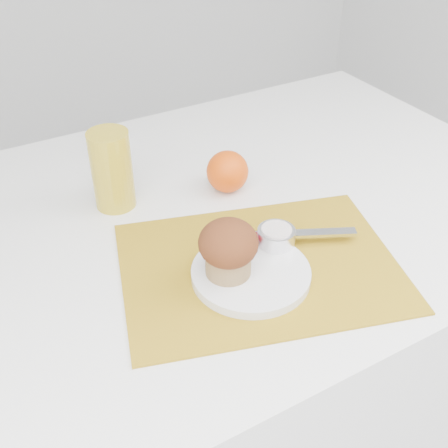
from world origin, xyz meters
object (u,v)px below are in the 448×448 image
table (221,350)px  orange (227,172)px  plate (251,273)px  juice_glass (112,170)px  muffin (228,248)px

table → orange: (0.04, 0.04, 0.41)m
table → orange: 0.42m
plate → orange: orange is taller
table → plate: (-0.05, -0.19, 0.39)m
juice_glass → muffin: size_ratio=1.60×
table → muffin: 0.48m
muffin → orange: bearing=60.3°
muffin → plate: bearing=-21.3°
table → muffin: size_ratio=13.72×
orange → juice_glass: 0.20m
orange → table: bearing=-132.9°
juice_glass → muffin: juice_glass is taller
plate → juice_glass: 0.31m
table → juice_glass: size_ratio=8.56×
table → juice_glass: 0.48m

